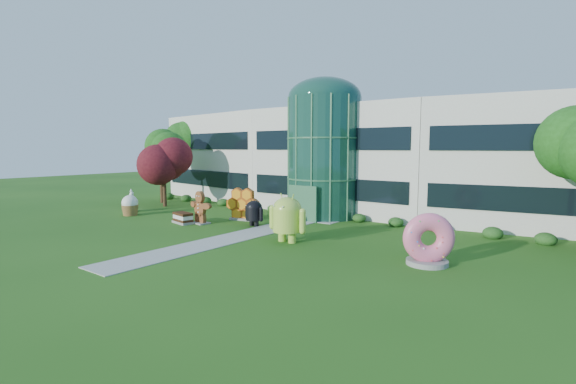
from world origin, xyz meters
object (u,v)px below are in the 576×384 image
Objects in this scene: donut at (428,238)px; gingerbread at (200,207)px; android_green at (287,216)px; android_black at (254,211)px.

donut is 17.50m from gingerbread.
android_green is at bearing 149.41° from donut.
android_green reaches higher than donut.
android_black is at bearing 154.82° from android_green.
donut is (8.50, 0.24, -0.32)m from android_green.
android_green reaches higher than gingerbread.
gingerbread is (-8.99, 0.93, -0.38)m from android_green.
android_green is 8.51m from donut.
android_green is 1.47× the size of android_black.
android_black is at bearing 137.72° from donut.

